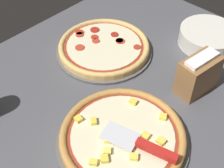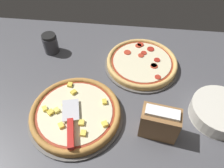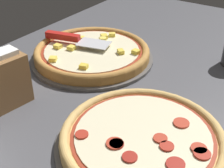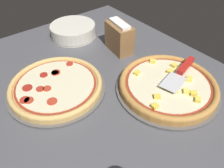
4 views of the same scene
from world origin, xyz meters
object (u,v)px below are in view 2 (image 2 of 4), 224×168
object	(u,v)px
napkin_holder	(159,123)
plate_stack	(219,112)
pizza_front	(75,112)
serving_spatula	(71,128)
pizza_back	(142,62)
parmesan_shaker	(50,43)

from	to	relation	value
napkin_holder	plate_stack	bearing A→B (deg)	22.46
pizza_front	serving_spatula	size ratio (longest dim) A/B	1.64
pizza_back	napkin_holder	bearing A→B (deg)	-79.38
serving_spatula	pizza_front	bearing A→B (deg)	93.33
parmesan_shaker	pizza_front	bearing A→B (deg)	-60.72
plate_stack	pizza_front	bearing A→B (deg)	-173.43
plate_stack	napkin_holder	world-z (taller)	napkin_holder
pizza_front	pizza_back	world-z (taller)	pizza_front
pizza_back	plate_stack	xyz separation A→B (cm)	(30.83, -25.84, 0.72)
pizza_front	parmesan_shaker	size ratio (longest dim) A/B	3.49
pizza_back	napkin_holder	distance (cm)	36.68
pizza_front	plate_stack	world-z (taller)	plate_stack
pizza_front	napkin_holder	xyz separation A→B (cm)	(32.23, -3.48, 4.01)
pizza_front	napkin_holder	size ratio (longest dim) A/B	2.45
plate_stack	napkin_holder	distance (cm)	26.33
pizza_front	plate_stack	distance (cm)	56.72
serving_spatula	napkin_holder	bearing A→B (deg)	8.78
pizza_front	parmesan_shaker	bearing A→B (deg)	119.28
pizza_front	parmesan_shaker	xyz separation A→B (cm)	(-21.28, 37.94, 2.40)
pizza_front	parmesan_shaker	world-z (taller)	parmesan_shaker
plate_stack	parmesan_shaker	bearing A→B (deg)	157.94
pizza_back	serving_spatula	size ratio (longest dim) A/B	1.56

